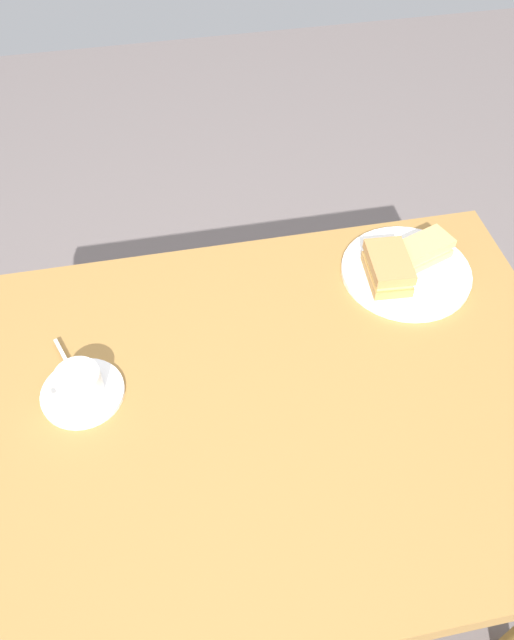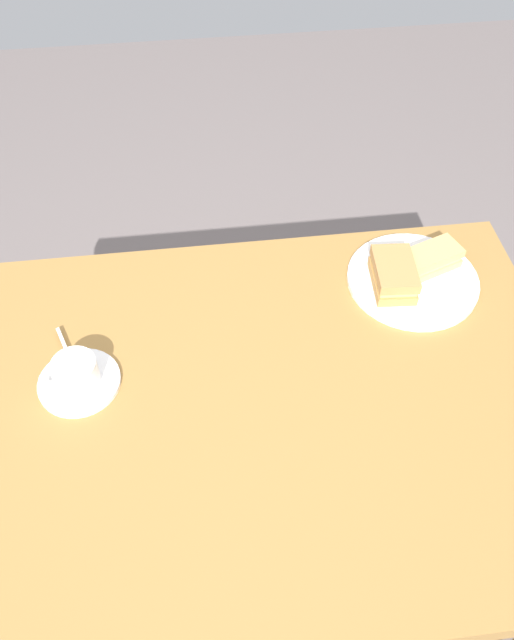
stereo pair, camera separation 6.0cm
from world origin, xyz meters
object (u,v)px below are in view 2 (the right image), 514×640
at_px(coffee_saucer, 79,382).
at_px(coffee_cup, 75,372).
at_px(sandwich_plate, 413,280).
at_px(sandwich_back, 394,275).
at_px(sandwich_front, 427,260).
at_px(dining_table, 229,427).
at_px(spoon, 67,351).

height_order(coffee_saucer, coffee_cup, coffee_cup).
bearing_deg(sandwich_plate, coffee_cup, 14.52).
bearing_deg(sandwich_back, sandwich_front, -155.79).
bearing_deg(sandwich_front, coffee_saucer, 15.69).
relative_size(dining_table, sandwich_plate, 4.72).
bearing_deg(sandwich_plate, sandwich_back, 14.69).
bearing_deg(sandwich_back, coffee_saucer, 14.52).
bearing_deg(spoon, coffee_cup, 109.20).
height_order(sandwich_front, spoon, sandwich_front).
bearing_deg(sandwich_front, sandwich_plate, 36.76).
height_order(sandwich_front, coffee_saucer, sandwich_front).
xyz_separation_m(dining_table, sandwich_plate, (-0.43, -0.26, 0.08)).
xyz_separation_m(dining_table, coffee_saucer, (0.27, -0.08, 0.08)).
distance_m(sandwich_plate, spoon, 0.74).
relative_size(dining_table, spoon, 13.84).
height_order(sandwich_plate, spoon, spoon).
height_order(dining_table, coffee_cup, coffee_cup).
bearing_deg(sandwich_front, spoon, 10.00).
height_order(sandwich_back, coffee_cup, sandwich_back).
distance_m(sandwich_plate, sandwich_front, 0.05).
xyz_separation_m(dining_table, spoon, (0.30, -0.16, 0.09)).
relative_size(sandwich_front, coffee_cup, 1.49).
bearing_deg(coffee_cup, sandwich_back, -165.49).
relative_size(sandwich_front, coffee_saucer, 1.04).
height_order(coffee_saucer, spoon, spoon).
bearing_deg(sandwich_front, coffee_cup, 15.68).
distance_m(sandwich_front, spoon, 0.77).
relative_size(sandwich_back, coffee_saucer, 0.86).
xyz_separation_m(sandwich_plate, sandwich_front, (-0.03, -0.02, 0.03)).
relative_size(dining_table, sandwich_back, 10.01).
distance_m(dining_table, spoon, 0.35).
xyz_separation_m(sandwich_front, spoon, (0.76, 0.13, -0.03)).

